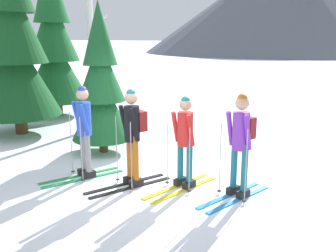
{
  "coord_description": "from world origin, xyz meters",
  "views": [
    {
      "loc": [
        3.26,
        -5.5,
        2.69
      ],
      "look_at": [
        0.16,
        0.5,
        1.05
      ],
      "focal_mm": 39.71,
      "sensor_mm": 36.0,
      "label": 1
    }
  ],
  "objects_px": {
    "skier_in_black": "(133,132)",
    "skier_in_purple": "(241,139)",
    "pine_tree_mid": "(101,85)",
    "pine_tree_far": "(13,42)",
    "birch_tree_slender": "(91,42)",
    "skier_in_blue": "(84,128)",
    "pine_tree_near": "(54,44)",
    "skier_in_red": "(185,139)"
  },
  "relations": [
    {
      "from": "pine_tree_mid",
      "to": "pine_tree_far",
      "type": "xyz_separation_m",
      "value": [
        -3.1,
        0.32,
        0.96
      ]
    },
    {
      "from": "skier_in_blue",
      "to": "pine_tree_far",
      "type": "bearing_deg",
      "value": 154.47
    },
    {
      "from": "skier_in_black",
      "to": "pine_tree_mid",
      "type": "bearing_deg",
      "value": 141.0
    },
    {
      "from": "skier_in_purple",
      "to": "birch_tree_slender",
      "type": "bearing_deg",
      "value": 152.4
    },
    {
      "from": "skier_in_purple",
      "to": "pine_tree_mid",
      "type": "xyz_separation_m",
      "value": [
        -3.61,
        1.0,
        0.57
      ]
    },
    {
      "from": "skier_in_purple",
      "to": "pine_tree_near",
      "type": "bearing_deg",
      "value": 153.96
    },
    {
      "from": "skier_in_blue",
      "to": "pine_tree_near",
      "type": "height_order",
      "value": "pine_tree_near"
    },
    {
      "from": "skier_in_black",
      "to": "skier_in_purple",
      "type": "height_order",
      "value": "skier_in_black"
    },
    {
      "from": "skier_in_black",
      "to": "birch_tree_slender",
      "type": "height_order",
      "value": "birch_tree_slender"
    },
    {
      "from": "pine_tree_mid",
      "to": "pine_tree_far",
      "type": "height_order",
      "value": "pine_tree_far"
    },
    {
      "from": "pine_tree_near",
      "to": "birch_tree_slender",
      "type": "bearing_deg",
      "value": -22.5
    },
    {
      "from": "skier_in_blue",
      "to": "pine_tree_far",
      "type": "distance_m",
      "value": 4.48
    },
    {
      "from": "skier_in_blue",
      "to": "pine_tree_near",
      "type": "relative_size",
      "value": 0.34
    },
    {
      "from": "pine_tree_near",
      "to": "pine_tree_far",
      "type": "xyz_separation_m",
      "value": [
        0.89,
        -2.4,
        0.13
      ]
    },
    {
      "from": "skier_in_purple",
      "to": "pine_tree_far",
      "type": "bearing_deg",
      "value": 168.89
    },
    {
      "from": "skier_in_purple",
      "to": "pine_tree_near",
      "type": "distance_m",
      "value": 8.58
    },
    {
      "from": "pine_tree_near",
      "to": "skier_in_blue",
      "type": "bearing_deg",
      "value": -41.94
    },
    {
      "from": "pine_tree_far",
      "to": "birch_tree_slender",
      "type": "xyz_separation_m",
      "value": [
        1.5,
        1.41,
        -0.01
      ]
    },
    {
      "from": "skier_in_blue",
      "to": "birch_tree_slender",
      "type": "distance_m",
      "value": 4.25
    },
    {
      "from": "skier_in_blue",
      "to": "skier_in_red",
      "type": "bearing_deg",
      "value": 12.29
    },
    {
      "from": "skier_in_black",
      "to": "skier_in_purple",
      "type": "xyz_separation_m",
      "value": [
        1.87,
        0.41,
        -0.0
      ]
    },
    {
      "from": "pine_tree_far",
      "to": "pine_tree_near",
      "type": "bearing_deg",
      "value": 110.44
    },
    {
      "from": "pine_tree_far",
      "to": "birch_tree_slender",
      "type": "relative_size",
      "value": 1.1
    },
    {
      "from": "skier_in_purple",
      "to": "pine_tree_far",
      "type": "xyz_separation_m",
      "value": [
        -6.71,
        1.32,
        1.53
      ]
    },
    {
      "from": "skier_in_blue",
      "to": "pine_tree_near",
      "type": "bearing_deg",
      "value": 138.06
    },
    {
      "from": "skier_in_purple",
      "to": "pine_tree_mid",
      "type": "relative_size",
      "value": 0.51
    },
    {
      "from": "skier_in_blue",
      "to": "pine_tree_mid",
      "type": "xyz_separation_m",
      "value": [
        -0.69,
        1.49,
        0.6
      ]
    },
    {
      "from": "skier_in_purple",
      "to": "pine_tree_far",
      "type": "distance_m",
      "value": 7.01
    },
    {
      "from": "pine_tree_mid",
      "to": "skier_in_black",
      "type": "bearing_deg",
      "value": -39.0
    },
    {
      "from": "skier_in_purple",
      "to": "birch_tree_slender",
      "type": "xyz_separation_m",
      "value": [
        -5.22,
        2.73,
        1.52
      ]
    },
    {
      "from": "pine_tree_mid",
      "to": "birch_tree_slender",
      "type": "bearing_deg",
      "value": 132.89
    },
    {
      "from": "birch_tree_slender",
      "to": "skier_in_black",
      "type": "bearing_deg",
      "value": -43.16
    },
    {
      "from": "pine_tree_mid",
      "to": "birch_tree_slender",
      "type": "height_order",
      "value": "birch_tree_slender"
    },
    {
      "from": "skier_in_black",
      "to": "skier_in_blue",
      "type": "bearing_deg",
      "value": -175.35
    },
    {
      "from": "skier_in_red",
      "to": "pine_tree_far",
      "type": "bearing_deg",
      "value": 166.31
    },
    {
      "from": "skier_in_red",
      "to": "pine_tree_mid",
      "type": "height_order",
      "value": "pine_tree_mid"
    },
    {
      "from": "skier_in_red",
      "to": "skier_in_purple",
      "type": "xyz_separation_m",
      "value": [
        0.99,
        0.08,
        0.1
      ]
    },
    {
      "from": "skier_in_purple",
      "to": "pine_tree_near",
      "type": "relative_size",
      "value": 0.34
    },
    {
      "from": "birch_tree_slender",
      "to": "pine_tree_near",
      "type": "bearing_deg",
      "value": 157.5
    },
    {
      "from": "skier_in_black",
      "to": "pine_tree_near",
      "type": "xyz_separation_m",
      "value": [
        -5.74,
        4.13,
        1.4
      ]
    },
    {
      "from": "skier_in_blue",
      "to": "skier_in_purple",
      "type": "height_order",
      "value": "skier_in_blue"
    },
    {
      "from": "skier_in_purple",
      "to": "birch_tree_slender",
      "type": "relative_size",
      "value": 0.35
    }
  ]
}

